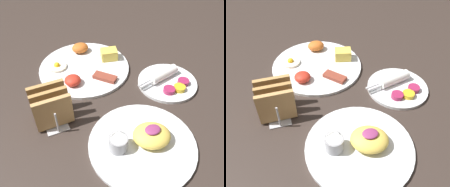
% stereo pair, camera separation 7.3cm
% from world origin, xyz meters
% --- Properties ---
extents(ground_plane, '(3.00, 3.00, 0.00)m').
position_xyz_m(ground_plane, '(0.00, 0.00, 0.00)').
color(ground_plane, '#332823').
extents(plate_breakfast, '(0.31, 0.31, 0.05)m').
position_xyz_m(plate_breakfast, '(0.01, 0.19, 0.01)').
color(plate_breakfast, white).
rests_on(plate_breakfast, ground_plane).
extents(plate_condiments, '(0.20, 0.19, 0.04)m').
position_xyz_m(plate_condiments, '(0.22, -0.00, 0.01)').
color(plate_condiments, white).
rests_on(plate_condiments, ground_plane).
extents(plate_foreground, '(0.27, 0.27, 0.06)m').
position_xyz_m(plate_foreground, '(0.03, -0.18, 0.01)').
color(plate_foreground, white).
rests_on(plate_foreground, ground_plane).
extents(toast_rack, '(0.10, 0.12, 0.10)m').
position_xyz_m(toast_rack, '(-0.16, 0.01, 0.05)').
color(toast_rack, '#B7B7BC').
rests_on(toast_rack, ground_plane).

